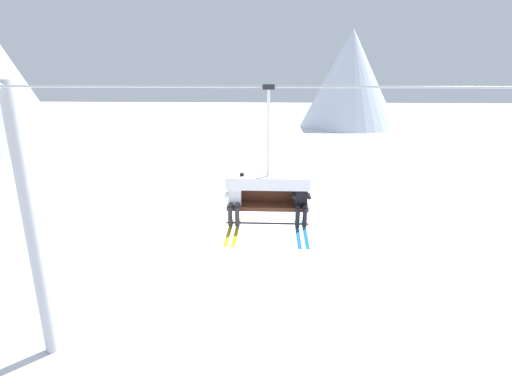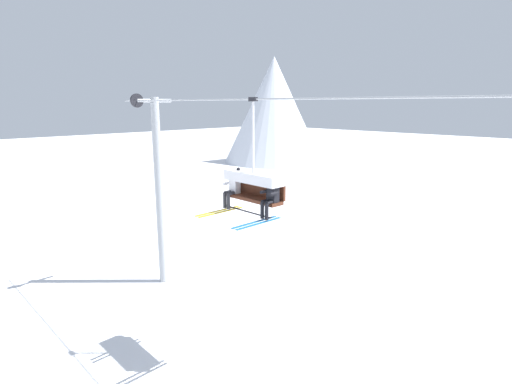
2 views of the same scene
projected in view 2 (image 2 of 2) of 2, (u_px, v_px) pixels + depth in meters
ground_plane at (298, 359)px, 12.87m from camera, size 200.00×200.00×0.00m
mountain_peak_west at (274, 110)px, 55.31m from camera, size 13.77×13.77×14.34m
lift_tower_near at (159, 189)px, 17.56m from camera, size 0.36×1.88×8.45m
lift_cable at (282, 99)px, 10.66m from camera, size 17.87×0.05×0.05m
chairlift_chair at (255, 181)px, 12.00m from camera, size 2.08×0.74×3.35m
skier_white at (232, 188)px, 12.50m from camera, size 0.48×1.70×1.34m
skier_black at (270, 197)px, 11.34m from camera, size 0.46×1.70×1.23m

